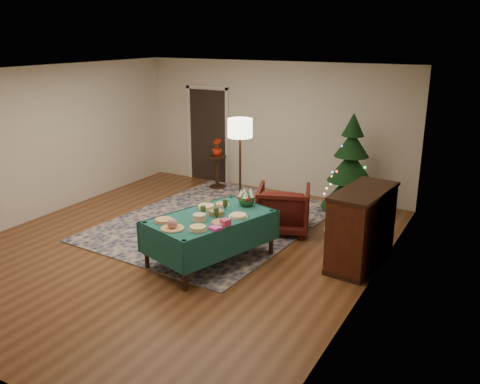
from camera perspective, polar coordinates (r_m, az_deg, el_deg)
The scene contains 25 objects.
room_shell at distance 7.73m, azimuth -7.41°, elevation 3.17°, with size 7.00×7.00×7.00m.
doorway at distance 11.47m, azimuth -3.61°, elevation 6.66°, with size 1.08×0.04×2.16m.
rug at distance 9.11m, azimuth -2.80°, elevation -3.32°, with size 3.20×4.20×0.02m, color #121A47.
buffet_table at distance 7.38m, azimuth -3.33°, elevation -3.77°, with size 1.56×2.05×0.71m.
platter_0 at distance 7.18m, azimuth -8.57°, elevation -3.18°, with size 0.28×0.28×0.04m.
platter_1 at distance 6.89m, azimuth -7.61°, elevation -3.71°, with size 0.32×0.32×0.15m.
platter_2 at distance 6.82m, azimuth -4.75°, elevation -4.10°, with size 0.26×0.26×0.06m.
platter_3 at distance 7.16m, azimuth -4.58°, elevation -2.88°, with size 0.21×0.21×0.10m.
platter_4 at distance 7.02m, azimuth -2.24°, elevation -3.49°, with size 0.28×0.28×0.04m.
platter_5 at distance 7.66m, azimuth -3.83°, elevation -1.67°, with size 0.29×0.29×0.05m.
platter_6 at distance 7.38m, azimuth -2.68°, elevation -2.33°, with size 0.25×0.25×0.07m.
platter_7 at distance 7.29m, azimuth -0.20°, elevation -2.68°, with size 0.28×0.28×0.04m.
platter_8 at distance 7.77m, azimuth -2.04°, elevation -1.40°, with size 0.23×0.23×0.04m.
goblet_0 at distance 7.55m, azimuth -1.67°, elevation -1.41°, with size 0.08×0.08×0.17m.
goblet_1 at distance 7.20m, azimuth -2.69°, elevation -2.36°, with size 0.08×0.08×0.17m.
goblet_2 at distance 7.29m, azimuth -4.15°, elevation -2.15°, with size 0.08×0.08×0.17m.
napkin_stack at distance 6.84m, azimuth -2.77°, elevation -4.08°, with size 0.14×0.14×0.04m, color #EB41AB.
gift_box at distance 6.96m, azimuth -1.66°, elevation -3.43°, with size 0.11×0.11×0.09m, color #E7406F.
centerpiece at distance 7.73m, azimuth 0.74°, elevation -0.67°, with size 0.26×0.26×0.29m.
armchair at distance 8.58m, azimuth 4.90°, elevation -1.65°, with size 0.85×0.80×0.88m, color #48150F.
floor_lamp at distance 8.98m, azimuth 0.01°, elevation 6.51°, with size 0.44×0.44×1.81m.
side_table at distance 11.01m, azimuth -2.56°, elevation 2.22°, with size 0.40×0.40×0.72m.
potted_plant at distance 10.89m, azimuth -2.59°, elevation 4.62°, with size 0.21×0.38×0.21m, color #A9210C.
christmas_tree at distance 9.59m, azimuth 12.30°, elevation 2.59°, with size 1.05×1.05×1.87m.
piano at distance 7.51m, azimuth 13.47°, elevation -3.97°, with size 0.75×1.37×1.14m.
Camera 1 is at (4.45, -6.02, 3.23)m, focal length 38.00 mm.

